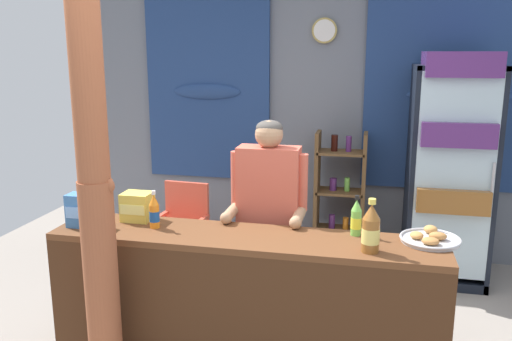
{
  "coord_description": "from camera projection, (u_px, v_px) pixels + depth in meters",
  "views": [
    {
      "loc": [
        0.58,
        -2.57,
        2.02
      ],
      "look_at": [
        -0.19,
        0.91,
        1.21
      ],
      "focal_mm": 37.06,
      "sensor_mm": 36.0,
      "label": 1
    }
  ],
  "objects": [
    {
      "name": "soda_bottle_orange_soda",
      "position": [
        154.0,
        212.0,
        3.34
      ],
      "size": [
        0.06,
        0.06,
        0.24
      ],
      "color": "orange",
      "rests_on": "stall_counter"
    },
    {
      "name": "timber_post",
      "position": [
        95.0,
        190.0,
        2.92
      ],
      "size": [
        0.22,
        0.2,
        2.64
      ],
      "color": "#995133",
      "rests_on": "ground"
    },
    {
      "name": "stall_counter",
      "position": [
        241.0,
        298.0,
        3.21
      ],
      "size": [
        2.41,
        0.48,
        0.92
      ],
      "color": "brown",
      "rests_on": "ground"
    },
    {
      "name": "shopkeeper",
      "position": [
        268.0,
        204.0,
        3.63
      ],
      "size": [
        0.53,
        0.42,
        1.57
      ],
      "color": "#28282D",
      "rests_on": "ground"
    },
    {
      "name": "ground_plane",
      "position": [
        284.0,
        322.0,
        4.01
      ],
      "size": [
        6.78,
        6.78,
        0.0
      ],
      "primitive_type": "plane",
      "color": "gray"
    },
    {
      "name": "plastic_lawn_chair",
      "position": [
        182.0,
        225.0,
        4.72
      ],
      "size": [
        0.47,
        0.47,
        0.86
      ],
      "color": "#E5563D",
      "rests_on": "ground"
    },
    {
      "name": "snack_box_biscuit",
      "position": [
        83.0,
        210.0,
        3.37
      ],
      "size": [
        0.19,
        0.12,
        0.21
      ],
      "color": "#3D75B7",
      "rests_on": "stall_counter"
    },
    {
      "name": "drink_fridge",
      "position": [
        451.0,
        159.0,
        4.55
      ],
      "size": [
        0.7,
        0.71,
        2.01
      ],
      "color": "black",
      "rests_on": "ground"
    },
    {
      "name": "pastry_tray",
      "position": [
        430.0,
        238.0,
        3.11
      ],
      "size": [
        0.35,
        0.35,
        0.07
      ],
      "color": "#BCBCC1",
      "rests_on": "stall_counter"
    },
    {
      "name": "soda_bottle_iced_tea",
      "position": [
        371.0,
        230.0,
        2.93
      ],
      "size": [
        0.1,
        0.1,
        0.31
      ],
      "color": "brown",
      "rests_on": "stall_counter"
    },
    {
      "name": "snack_box_instant_noodle",
      "position": [
        137.0,
        206.0,
        3.49
      ],
      "size": [
        0.19,
        0.16,
        0.19
      ],
      "color": "#EAD14C",
      "rests_on": "stall_counter"
    },
    {
      "name": "soda_bottle_lime_soda",
      "position": [
        356.0,
        218.0,
        3.2
      ],
      "size": [
        0.07,
        0.07,
        0.25
      ],
      "color": "#75C64C",
      "rests_on": "stall_counter"
    },
    {
      "name": "bottle_shelf_rack",
      "position": [
        340.0,
        195.0,
        5.05
      ],
      "size": [
        0.48,
        0.28,
        1.27
      ],
      "color": "brown",
      "rests_on": "ground"
    },
    {
      "name": "back_wall_curtained",
      "position": [
        317.0,
        115.0,
        5.23
      ],
      "size": [
        4.96,
        0.22,
        2.7
      ],
      "color": "slate",
      "rests_on": "ground"
    }
  ]
}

